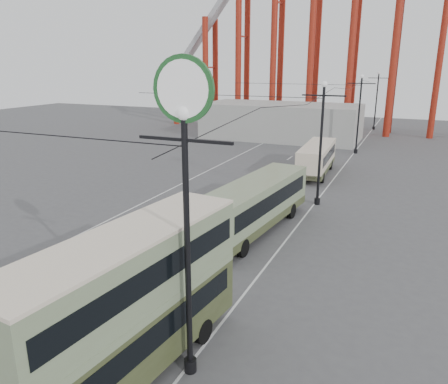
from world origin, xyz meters
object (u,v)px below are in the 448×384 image
at_px(single_decker_cream, 317,158).
at_px(pedestrian, 226,245).
at_px(double_decker_bus, 129,299).
at_px(lamp_post_near, 185,154).
at_px(single_decker_green, 255,204).

height_order(single_decker_cream, pedestrian, single_decker_cream).
bearing_deg(pedestrian, double_decker_bus, 68.35).
height_order(lamp_post_near, pedestrian, lamp_post_near).
height_order(single_decker_green, single_decker_cream, single_decker_green).
bearing_deg(pedestrian, single_decker_green, -116.48).
distance_m(double_decker_bus, single_decker_cream, 31.47).
height_order(double_decker_bus, single_decker_cream, double_decker_bus).
height_order(lamp_post_near, single_decker_green, lamp_post_near).
bearing_deg(lamp_post_near, single_decker_cream, 94.05).
bearing_deg(pedestrian, single_decker_cream, -117.49).
relative_size(lamp_post_near, pedestrian, 6.63).
height_order(double_decker_bus, pedestrian, double_decker_bus).
bearing_deg(single_decker_green, pedestrian, -83.97).
distance_m(lamp_post_near, double_decker_bus, 5.28).
bearing_deg(lamp_post_near, single_decker_green, 100.57).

